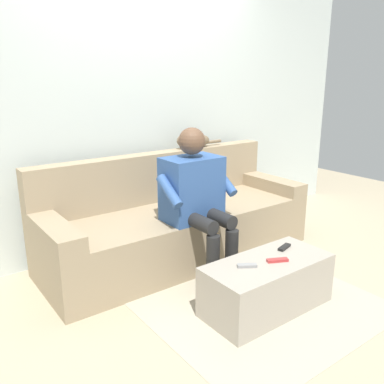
# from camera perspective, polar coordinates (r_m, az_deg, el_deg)

# --- Properties ---
(ground_plane) EXTENTS (8.00, 8.00, 0.00)m
(ground_plane) POSITION_cam_1_polar(r_m,az_deg,el_deg) (3.18, 5.47, -13.14)
(ground_plane) COLOR tan
(back_wall) EXTENTS (5.24, 0.06, 2.45)m
(back_wall) POSITION_cam_1_polar(r_m,az_deg,el_deg) (3.80, -6.82, 11.04)
(back_wall) COLOR silver
(back_wall) RESTS_ON ground
(couch) EXTENTS (2.37, 0.83, 0.89)m
(couch) POSITION_cam_1_polar(r_m,az_deg,el_deg) (3.57, -2.22, -4.40)
(couch) COLOR #9E896B
(couch) RESTS_ON ground
(coffee_table) EXTENTS (0.90, 0.42, 0.36)m
(coffee_table) POSITION_cam_1_polar(r_m,az_deg,el_deg) (2.87, 10.46, -12.69)
(coffee_table) COLOR #A89E8E
(coffee_table) RESTS_ON ground
(person_solo_seated) EXTENTS (0.60, 0.58, 1.17)m
(person_solo_seated) POSITION_cam_1_polar(r_m,az_deg,el_deg) (3.13, 0.58, -0.21)
(person_solo_seated) COLOR #335693
(person_solo_seated) RESTS_ON ground
(cat_on_backrest) EXTENTS (0.51, 0.12, 0.14)m
(cat_on_backrest) POSITION_cam_1_polar(r_m,az_deg,el_deg) (3.87, 0.28, 7.19)
(cat_on_backrest) COLOR #756047
(cat_on_backrest) RESTS_ON couch
(remote_black) EXTENTS (0.14, 0.07, 0.02)m
(remote_black) POSITION_cam_1_polar(r_m,az_deg,el_deg) (3.00, 12.83, -7.56)
(remote_black) COLOR black
(remote_black) RESTS_ON coffee_table
(remote_gray) EXTENTS (0.13, 0.10, 0.02)m
(remote_gray) POSITION_cam_1_polar(r_m,az_deg,el_deg) (2.68, 7.73, -10.19)
(remote_gray) COLOR gray
(remote_gray) RESTS_ON coffee_table
(remote_red) EXTENTS (0.15, 0.10, 0.02)m
(remote_red) POSITION_cam_1_polar(r_m,az_deg,el_deg) (2.79, 11.91, -9.34)
(remote_red) COLOR #B73333
(remote_red) RESTS_ON coffee_table
(floor_rug) EXTENTS (1.53, 1.50, 0.01)m
(floor_rug) POSITION_cam_1_polar(r_m,az_deg,el_deg) (3.03, 8.53, -14.73)
(floor_rug) COLOR #B7AD93
(floor_rug) RESTS_ON ground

